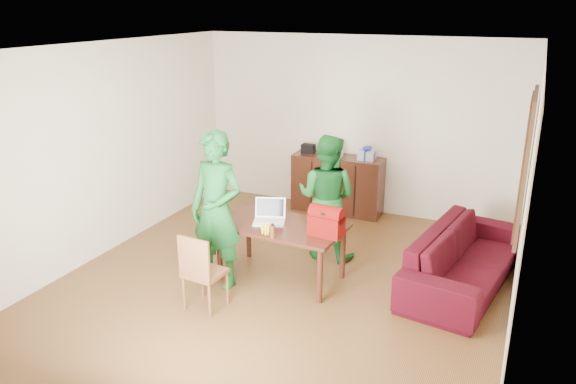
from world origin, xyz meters
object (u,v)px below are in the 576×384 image
at_px(table, 281,231).
at_px(laptop, 269,219).
at_px(bottle, 272,231).
at_px(red_bag, 326,224).
at_px(sofa, 465,258).
at_px(chair, 205,286).
at_px(person_far, 327,197).
at_px(person_near, 217,210).

height_order(table, laptop, laptop).
height_order(table, bottle, bottle).
relative_size(red_bag, sofa, 0.17).
height_order(chair, sofa, chair).
bearing_deg(laptop, red_bag, -25.47).
distance_m(laptop, bottle, 0.45).
height_order(chair, person_far, person_far).
bearing_deg(person_near, chair, -70.00).
relative_size(person_near, person_far, 1.13).
bearing_deg(sofa, bottle, 129.31).
relative_size(table, person_near, 0.83).
bearing_deg(laptop, person_far, 43.32).
distance_m(table, chair, 1.12).
bearing_deg(chair, bottle, 51.30).
distance_m(table, person_near, 0.80).
bearing_deg(person_far, table, 73.30).
xyz_separation_m(person_far, bottle, (-0.19, -1.20, -0.04)).
xyz_separation_m(table, chair, (-0.47, -0.96, -0.35)).
xyz_separation_m(chair, red_bag, (1.06, 0.87, 0.57)).
height_order(person_near, bottle, person_near).
xyz_separation_m(chair, person_far, (0.73, 1.76, 0.55)).
relative_size(table, sofa, 0.68).
distance_m(person_near, laptop, 0.64).
bearing_deg(sofa, table, 119.07).
xyz_separation_m(person_near, sofa, (2.63, 1.14, -0.59)).
xyz_separation_m(table, person_near, (-0.61, -0.41, 0.31)).
bearing_deg(laptop, bottle, -78.85).
height_order(table, person_near, person_near).
xyz_separation_m(person_near, laptop, (0.46, 0.40, -0.18)).
height_order(table, person_far, person_far).
bearing_deg(person_near, bottle, 6.62).
xyz_separation_m(person_near, red_bag, (1.20, 0.32, -0.09)).
bearing_deg(red_bag, bottle, -143.99).
distance_m(chair, red_bag, 1.48).
xyz_separation_m(laptop, red_bag, (0.74, -0.08, 0.09)).
height_order(person_near, sofa, person_near).
height_order(person_far, laptop, person_far).
distance_m(laptop, sofa, 2.32).
distance_m(chair, laptop, 1.11).
relative_size(bottle, sofa, 0.07).
bearing_deg(red_bag, chair, -135.19).
relative_size(table, chair, 1.75).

